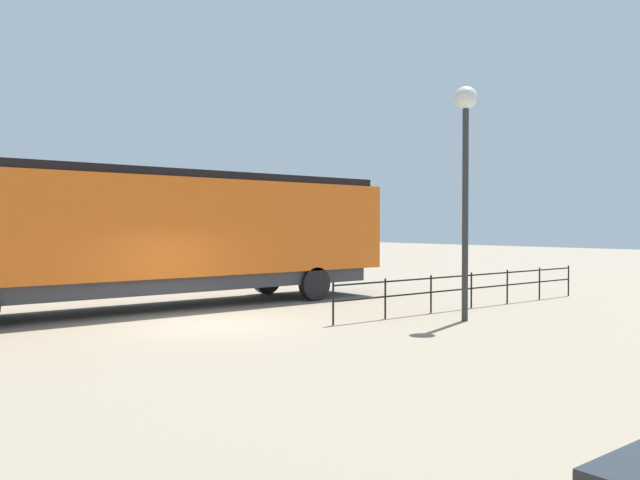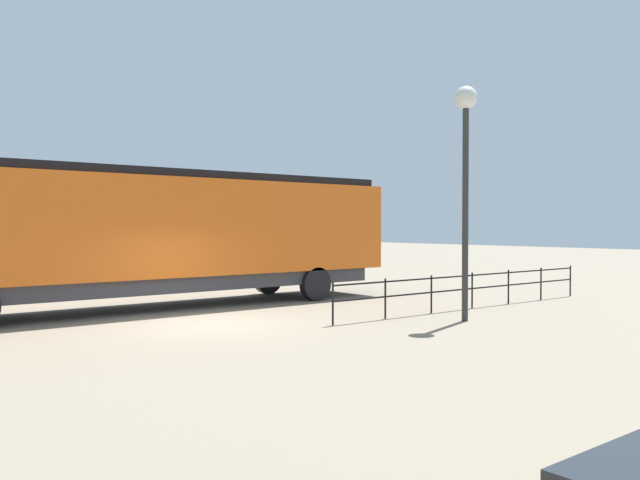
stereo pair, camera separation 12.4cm
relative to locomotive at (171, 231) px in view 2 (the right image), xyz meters
name	(u,v)px [view 2 (the right image)]	position (x,y,z in m)	size (l,w,h in m)	color
ground_plane	(207,324)	(3.77, -0.85, -2.29)	(120.00, 120.00, 0.00)	gray
locomotive	(171,231)	(0.00, 0.00, 0.00)	(3.12, 15.74, 4.09)	orange
lamp_post	(466,146)	(7.44, 4.63, 2.22)	(0.58, 0.58, 6.04)	#2D2D2D
platform_fence	(472,285)	(5.87, 6.90, -1.59)	(0.05, 10.85, 1.07)	black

